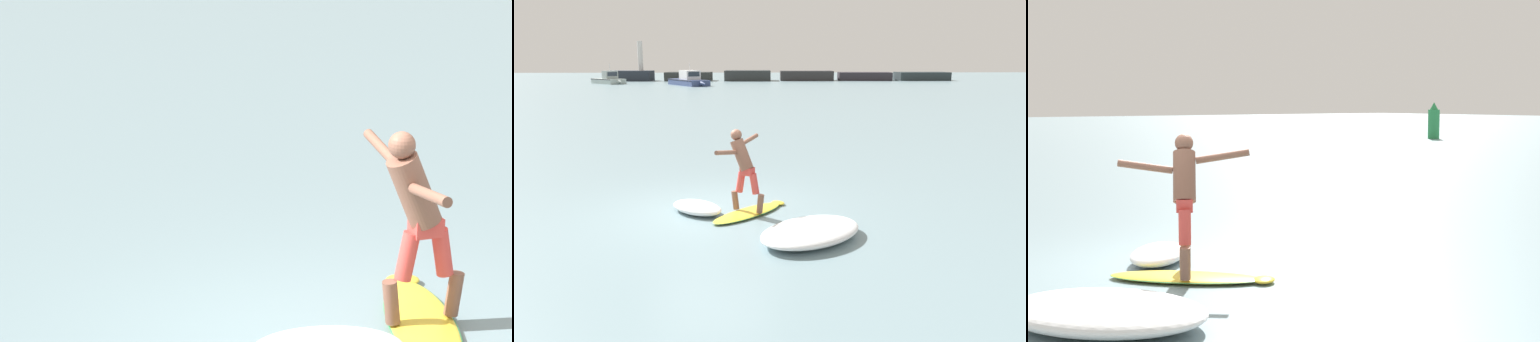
# 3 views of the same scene
# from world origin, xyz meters

# --- Properties ---
(ground_plane) EXTENTS (200.00, 200.00, 0.00)m
(ground_plane) POSITION_xyz_m (0.00, 0.00, 0.00)
(ground_plane) COLOR gray
(surfboard) EXTENTS (1.78, 1.84, 0.22)m
(surfboard) POSITION_xyz_m (0.82, -0.21, 0.04)
(surfboard) COLOR yellow
(surfboard) RESTS_ON ground
(surfer) EXTENTS (1.01, 1.48, 1.73)m
(surfer) POSITION_xyz_m (0.70, -0.19, 1.11)
(surfer) COLOR brown
(surfer) RESTS_ON surfboard
(channel_marker_buoy) EXTENTS (0.70, 0.70, 2.21)m
(channel_marker_buoy) POSITION_xyz_m (-21.12, 28.60, 1.01)
(channel_marker_buoy) COLOR #288447
(channel_marker_buoy) RESTS_ON ground
(wave_foam_at_tail) EXTENTS (2.52, 2.41, 0.31)m
(wave_foam_at_tail) POSITION_xyz_m (1.95, -1.76, 0.16)
(wave_foam_at_tail) COLOR white
(wave_foam_at_tail) RESTS_ON ground
(wave_foam_at_nose) EXTENTS (1.44, 1.38, 0.25)m
(wave_foam_at_nose) POSITION_xyz_m (-0.29, -0.07, 0.12)
(wave_foam_at_nose) COLOR white
(wave_foam_at_nose) RESTS_ON ground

